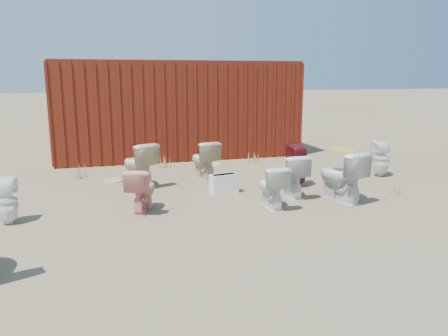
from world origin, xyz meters
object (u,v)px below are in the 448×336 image
object	(u,v)px
toilet_back_yellowlid	(341,176)
toilet_front_c	(272,187)
toilet_front_pink	(142,190)
toilet_front_e	(290,176)
loose_tank	(224,184)
toilet_back_a	(7,201)
toilet_back_e	(381,159)
toilet_back_beige_right	(204,160)
toilet_front_maroon	(298,166)
shipping_container	(176,109)
toilet_back_beige_left	(139,164)

from	to	relation	value
toilet_back_yellowlid	toilet_front_c	bearing A→B (deg)	-14.52
toilet_front_pink	toilet_front_e	world-z (taller)	toilet_front_e
toilet_front_e	toilet_front_pink	bearing A→B (deg)	0.37
toilet_front_pink	loose_tank	distance (m)	1.64
toilet_back_a	loose_tank	size ratio (longest dim) A/B	1.32
toilet_back_a	toilet_back_e	size ratio (longest dim) A/B	0.89
toilet_front_c	toilet_back_a	size ratio (longest dim) A/B	1.04
toilet_back_a	toilet_front_e	bearing A→B (deg)	-178.27
toilet_back_beige_right	toilet_back_e	size ratio (longest dim) A/B	1.06
toilet_front_maroon	toilet_back_yellowlid	world-z (taller)	toilet_back_yellowlid
toilet_front_pink	toilet_front_maroon	xyz separation A→B (m)	(2.95, 0.75, 0.06)
toilet_back_a	shipping_container	bearing A→B (deg)	-124.49
toilet_front_pink	toilet_back_beige_right	distance (m)	2.30
toilet_back_a	toilet_back_yellowlid	size ratio (longest dim) A/B	0.77
toilet_front_c	loose_tank	size ratio (longest dim) A/B	1.38
shipping_container	toilet_front_pink	size ratio (longest dim) A/B	8.72
toilet_front_pink	loose_tank	bearing A→B (deg)	-135.46
toilet_back_e	shipping_container	bearing A→B (deg)	-39.17
toilet_front_c	loose_tank	xyz separation A→B (m)	(-0.49, 1.02, -0.17)
toilet_front_maroon	toilet_back_beige_right	size ratio (longest dim) A/B	1.03
toilet_front_pink	toilet_front_e	distance (m)	2.53
loose_tank	toilet_back_yellowlid	bearing A→B (deg)	-41.89
toilet_back_a	toilet_back_beige_left	world-z (taller)	toilet_back_beige_left
toilet_front_e	toilet_back_beige_left	size ratio (longest dim) A/B	0.90
toilet_front_maroon	toilet_back_beige_left	distance (m)	2.98
toilet_front_e	toilet_back_beige_right	world-z (taller)	toilet_back_beige_right
toilet_front_c	toilet_back_beige_left	world-z (taller)	toilet_back_beige_left
toilet_front_e	toilet_back_beige_right	size ratio (longest dim) A/B	0.96
toilet_back_beige_right	toilet_front_e	bearing A→B (deg)	112.77
toilet_front_pink	toilet_back_beige_left	distance (m)	1.60
loose_tank	toilet_back_e	bearing A→B (deg)	-5.47
toilet_back_yellowlid	shipping_container	bearing A→B (deg)	-86.35
toilet_front_e	loose_tank	xyz separation A→B (m)	(-1.03, 0.52, -0.20)
toilet_front_e	toilet_back_beige_left	world-z (taller)	toilet_back_beige_left
toilet_front_e	toilet_back_yellowlid	xyz separation A→B (m)	(0.70, -0.47, 0.05)
toilet_back_a	toilet_back_e	distance (m)	6.94
toilet_back_beige_left	toilet_front_maroon	bearing A→B (deg)	138.76
toilet_front_c	toilet_back_yellowlid	size ratio (longest dim) A/B	0.81
toilet_front_maroon	toilet_back_a	world-z (taller)	toilet_front_maroon
shipping_container	toilet_front_e	world-z (taller)	shipping_container
toilet_back_beige_right	toilet_back_yellowlid	size ratio (longest dim) A/B	0.91
toilet_front_c	toilet_back_beige_right	xyz separation A→B (m)	(-0.58, 2.19, 0.05)
toilet_front_c	toilet_back_yellowlid	world-z (taller)	toilet_back_yellowlid
toilet_front_c	toilet_front_maroon	size ratio (longest dim) A/B	0.86
toilet_front_e	toilet_back_beige_right	distance (m)	2.03
toilet_back_beige_left	toilet_front_pink	bearing A→B (deg)	62.04
shipping_container	toilet_front_e	xyz separation A→B (m)	(1.14, -4.72, -0.82)
toilet_front_c	toilet_back_yellowlid	bearing A→B (deg)	-177.43
toilet_back_a	toilet_back_beige_right	size ratio (longest dim) A/B	0.84
loose_tank	toilet_back_beige_left	bearing A→B (deg)	133.79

